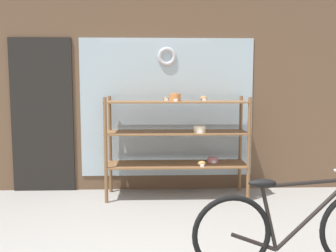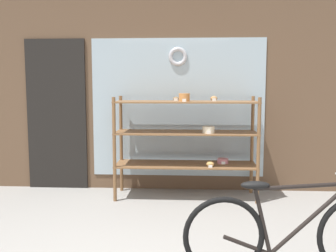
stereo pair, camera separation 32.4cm
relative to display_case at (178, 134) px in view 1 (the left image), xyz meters
name	(u,v)px [view 1 (the left image)]	position (x,y,z in m)	size (l,w,h in m)	color
storefront_facade	(150,66)	(-0.37, 0.40, 0.90)	(6.07, 0.13, 3.54)	brown
display_case	(178,134)	(0.00, 0.00, 0.00)	(1.83, 0.52, 1.36)	brown
bicycle	(295,229)	(0.80, -2.00, -0.49)	(1.66, 0.46, 0.76)	black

